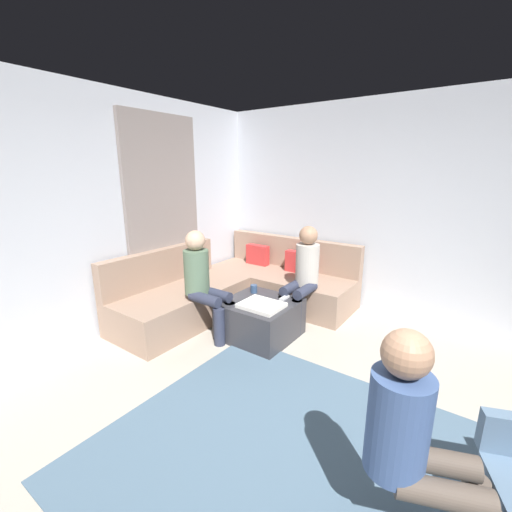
# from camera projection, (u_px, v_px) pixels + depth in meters

# --- Properties ---
(ground_plane) EXTENTS (6.00, 6.00, 0.10)m
(ground_plane) POSITION_uv_depth(u_px,v_px,m) (319.00, 499.00, 1.99)
(ground_plane) COLOR #B2A899
(wall_back) EXTENTS (6.00, 0.12, 2.70)m
(wall_back) POSITION_uv_depth(u_px,v_px,m) (433.00, 212.00, 3.95)
(wall_back) COLOR silver
(wall_back) RESTS_ON ground_plane
(wall_left) EXTENTS (0.12, 6.00, 2.70)m
(wall_left) POSITION_uv_depth(u_px,v_px,m) (51.00, 221.00, 3.29)
(wall_left) COLOR silver
(wall_left) RESTS_ON ground_plane
(curtain_panel) EXTENTS (0.06, 1.10, 2.50)m
(curtain_panel) POSITION_uv_depth(u_px,v_px,m) (164.00, 217.00, 4.28)
(curtain_panel) COLOR gray
(curtain_panel) RESTS_ON ground_plane
(area_rug) EXTENTS (2.60, 2.20, 0.01)m
(area_rug) POSITION_uv_depth(u_px,v_px,m) (298.00, 463.00, 2.17)
(area_rug) COLOR slate
(area_rug) RESTS_ON ground_plane
(sectional_couch) EXTENTS (2.10, 2.55, 0.87)m
(sectional_couch) POSITION_uv_depth(u_px,v_px,m) (240.00, 288.00, 4.55)
(sectional_couch) COLOR #9E7F6B
(sectional_couch) RESTS_ON ground_plane
(ottoman) EXTENTS (0.76, 0.76, 0.42)m
(ottoman) POSITION_uv_depth(u_px,v_px,m) (260.00, 319.00, 3.78)
(ottoman) COLOR #333338
(ottoman) RESTS_ON ground_plane
(folded_blanket) EXTENTS (0.44, 0.36, 0.04)m
(folded_blanket) POSITION_uv_depth(u_px,v_px,m) (262.00, 305.00, 3.57)
(folded_blanket) COLOR white
(folded_blanket) RESTS_ON ottoman
(coffee_mug) EXTENTS (0.08, 0.08, 0.10)m
(coffee_mug) POSITION_uv_depth(u_px,v_px,m) (254.00, 289.00, 3.98)
(coffee_mug) COLOR #334C72
(coffee_mug) RESTS_ON ottoman
(game_remote) EXTENTS (0.05, 0.15, 0.02)m
(game_remote) POSITION_uv_depth(u_px,v_px,m) (284.00, 298.00, 3.80)
(game_remote) COLOR white
(game_remote) RESTS_ON ottoman
(person_on_couch_back) EXTENTS (0.30, 0.60, 1.20)m
(person_on_couch_back) POSITION_uv_depth(u_px,v_px,m) (303.00, 272.00, 3.98)
(person_on_couch_back) COLOR #2D3347
(person_on_couch_back) RESTS_ON ground_plane
(person_on_couch_side) EXTENTS (0.60, 0.30, 1.20)m
(person_on_couch_side) POSITION_uv_depth(u_px,v_px,m) (203.00, 280.00, 3.72)
(person_on_couch_side) COLOR #2D3347
(person_on_couch_side) RESTS_ON ground_plane
(person_on_armchair) EXTENTS (0.61, 0.43, 1.18)m
(person_on_armchair) POSITION_uv_depth(u_px,v_px,m) (418.00, 440.00, 1.54)
(person_on_armchair) COLOR brown
(person_on_armchair) RESTS_ON ground_plane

